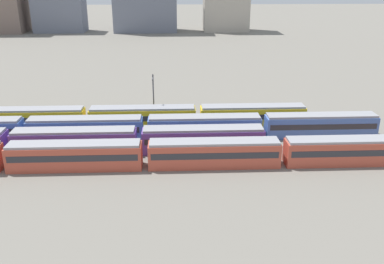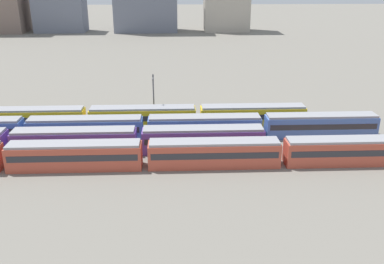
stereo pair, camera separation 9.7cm
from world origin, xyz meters
name	(u,v)px [view 1 (the left image)]	position (x,y,z in m)	size (l,w,h in m)	color
train_track_0	(214,153)	(37.25, 0.00, 1.90)	(93.60, 3.06, 3.75)	#BC4C38
train_track_1	(75,141)	(17.18, 5.20, 1.90)	(55.80, 3.06, 3.75)	#6B429E
train_track_2	(145,128)	(27.21, 10.40, 1.90)	(74.70, 3.06, 3.75)	#4C70BC
train_track_3	(87,118)	(17.02, 15.60, 1.90)	(74.70, 3.06, 3.75)	yellow
catenary_pole_1	(153,95)	(28.24, 18.75, 4.84)	(0.24, 3.20, 8.62)	#4C4C51
distant_building_1	(59,3)	(-18.31, 141.36, 12.29)	(21.83, 12.45, 24.58)	slate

